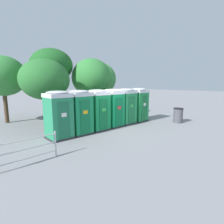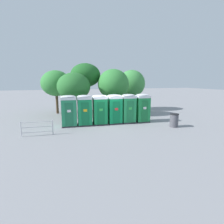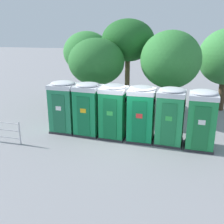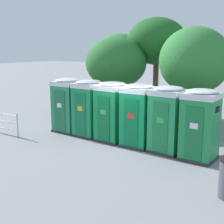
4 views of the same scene
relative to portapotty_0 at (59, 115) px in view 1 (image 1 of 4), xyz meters
The scene contains 14 objects.
ground_plane 3.47m from the portapotty_0, ahead, with size 120.00×120.00×0.00m, color gray.
portapotty_0 is the anchor object (origin of this frame).
portapotty_1 1.29m from the portapotty_0, ahead, with size 1.27×1.28×2.54m.
portapotty_2 2.57m from the portapotty_0, ahead, with size 1.27×1.28×2.54m.
portapotty_3 3.86m from the portapotty_0, ahead, with size 1.20×1.22×2.54m.
portapotty_4 5.14m from the portapotty_0, ahead, with size 1.28×1.30×2.54m.
portapotty_5 6.43m from the portapotty_0, ahead, with size 1.24×1.26×2.54m.
street_tree_0 6.23m from the portapotty_0, 33.50° to the left, with size 3.27×3.27×4.90m.
street_tree_1 3.63m from the portapotty_0, 75.64° to the left, with size 3.21×3.21×4.47m.
street_tree_2 6.12m from the portapotty_0, 65.21° to the left, with size 3.23×3.23×5.54m.
street_tree_3 6.55m from the portapotty_0, 97.86° to the left, with size 3.25×3.25×4.82m.
street_tree_4 10.18m from the portapotty_0, 35.39° to the left, with size 3.33×3.33×5.00m.
trash_can 8.58m from the portapotty_0, 19.88° to the right, with size 0.70×0.70×1.09m.
event_barrier 3.08m from the portapotty_0, 139.28° to the right, with size 2.06×0.13×1.05m.
Camera 1 is at (-7.66, -7.79, 2.95)m, focal length 28.00 mm.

